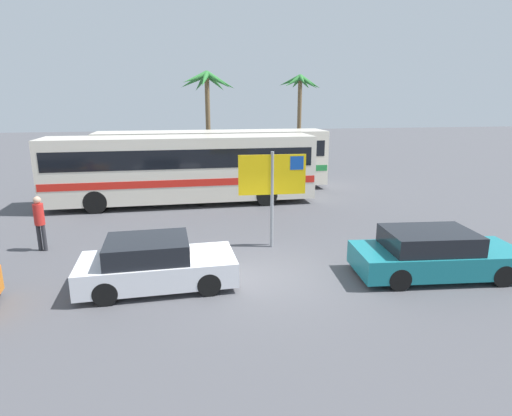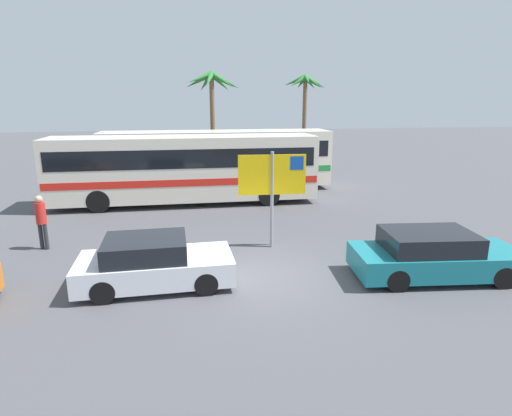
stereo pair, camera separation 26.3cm
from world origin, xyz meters
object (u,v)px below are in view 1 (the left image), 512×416
(ferry_sign, at_px, (274,179))
(car_white, at_px, (155,264))
(car_teal, at_px, (434,254))
(pedestrian_by_bus, at_px, (39,219))
(bus_front_coach, at_px, (182,166))
(bus_rear_coach, at_px, (214,157))

(ferry_sign, height_order, car_white, ferry_sign)
(ferry_sign, height_order, car_teal, ferry_sign)
(pedestrian_by_bus, bearing_deg, bus_front_coach, 160.41)
(ferry_sign, relative_size, pedestrian_by_bus, 1.76)
(ferry_sign, distance_m, car_teal, 5.29)
(bus_rear_coach, relative_size, car_white, 3.01)
(ferry_sign, distance_m, car_white, 4.79)
(bus_front_coach, height_order, car_teal, bus_front_coach)
(bus_front_coach, height_order, bus_rear_coach, same)
(bus_front_coach, relative_size, bus_rear_coach, 1.00)
(car_teal, xyz_separation_m, pedestrian_by_bus, (-11.36, 4.22, 0.44))
(bus_front_coach, height_order, pedestrian_by_bus, bus_front_coach)
(ferry_sign, xyz_separation_m, pedestrian_by_bus, (-7.49, 1.02, -1.25))
(bus_rear_coach, distance_m, pedestrian_by_bus, 10.90)
(bus_rear_coach, distance_m, car_white, 12.63)
(bus_front_coach, distance_m, pedestrian_by_bus, 7.41)
(ferry_sign, bearing_deg, bus_front_coach, 115.28)
(car_teal, xyz_separation_m, car_white, (-7.59, 0.71, -0.00))
(pedestrian_by_bus, bearing_deg, car_white, 66.63)
(ferry_sign, bearing_deg, car_white, -143.70)
(bus_front_coach, bearing_deg, car_white, -95.62)
(car_white, relative_size, pedestrian_by_bus, 2.23)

